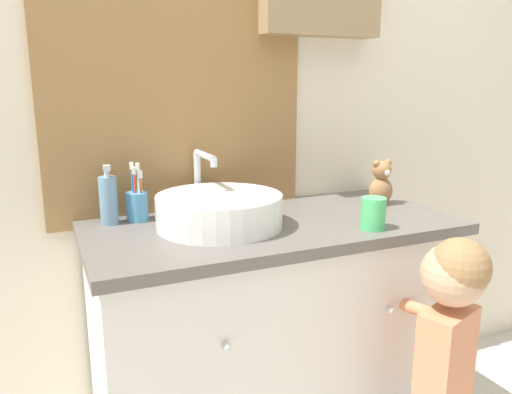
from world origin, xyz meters
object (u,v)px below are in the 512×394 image
(toothbrush_holder, at_px, (137,204))
(teddy_bear, at_px, (381,183))
(soap_dispenser, at_px, (108,200))
(drinking_cup, at_px, (373,213))
(sink_basin, at_px, (219,210))
(child_figure, at_px, (447,345))

(toothbrush_holder, relative_size, teddy_bear, 1.14)
(soap_dispenser, bearing_deg, teddy_bear, -8.08)
(toothbrush_holder, height_order, drinking_cup, toothbrush_holder)
(toothbrush_holder, height_order, teddy_bear, toothbrush_holder)
(drinking_cup, bearing_deg, sink_basin, 152.49)
(child_figure, height_order, teddy_bear, teddy_bear)
(soap_dispenser, distance_m, teddy_bear, 0.96)
(child_figure, xyz_separation_m, teddy_bear, (0.14, 0.50, 0.36))
(soap_dispenser, relative_size, child_figure, 0.21)
(toothbrush_holder, height_order, child_figure, toothbrush_holder)
(child_figure, xyz_separation_m, drinking_cup, (-0.09, 0.25, 0.33))
(toothbrush_holder, bearing_deg, sink_basin, -37.94)
(teddy_bear, height_order, drinking_cup, teddy_bear)
(toothbrush_holder, distance_m, soap_dispenser, 0.09)
(child_figure, relative_size, teddy_bear, 5.31)
(sink_basin, relative_size, teddy_bear, 2.66)
(sink_basin, bearing_deg, drinking_cup, -27.51)
(sink_basin, xyz_separation_m, toothbrush_holder, (-0.22, 0.17, 0.00))
(child_figure, distance_m, teddy_bear, 0.63)
(toothbrush_holder, xyz_separation_m, teddy_bear, (0.86, -0.14, 0.02))
(sink_basin, distance_m, drinking_cup, 0.47)
(teddy_bear, bearing_deg, soap_dispenser, 171.92)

